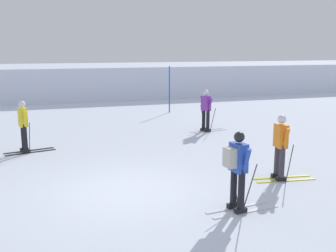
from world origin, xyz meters
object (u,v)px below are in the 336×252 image
(skier_yellow, at_px, (24,125))
(skier_blue, at_px, (237,168))
(skier_purple, at_px, (206,109))
(skier_orange, at_px, (281,145))
(trail_marker_pole, at_px, (169,90))

(skier_yellow, distance_m, skier_blue, 7.72)
(skier_yellow, distance_m, skier_purple, 7.03)
(skier_yellow, relative_size, skier_orange, 1.00)
(skier_yellow, distance_m, trail_marker_pole, 9.38)
(skier_blue, distance_m, trail_marker_pole, 12.89)
(skier_orange, xyz_separation_m, skier_purple, (0.48, 6.11, -0.00))
(skier_purple, xyz_separation_m, trail_marker_pole, (0.01, 5.03, 0.30))
(skier_purple, height_order, trail_marker_pole, trail_marker_pole)
(skier_blue, height_order, trail_marker_pole, trail_marker_pole)
(skier_orange, bearing_deg, skier_yellow, 143.19)
(skier_orange, bearing_deg, trail_marker_pole, 87.50)
(skier_yellow, height_order, skier_orange, same)
(skier_yellow, relative_size, trail_marker_pole, 0.70)
(skier_orange, relative_size, trail_marker_pole, 0.70)
(skier_orange, distance_m, skier_blue, 2.49)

